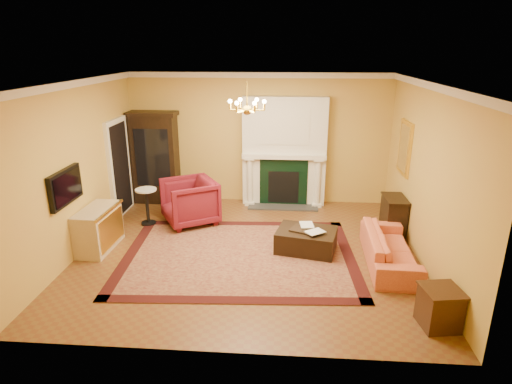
# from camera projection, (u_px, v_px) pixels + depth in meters

# --- Properties ---
(floor) EXTENTS (6.00, 5.50, 0.02)m
(floor) POSITION_uv_depth(u_px,v_px,m) (248.00, 251.00, 7.80)
(floor) COLOR brown
(floor) RESTS_ON ground
(ceiling) EXTENTS (6.00, 5.50, 0.02)m
(ceiling) POSITION_uv_depth(u_px,v_px,m) (247.00, 81.00, 6.83)
(ceiling) COLOR white
(ceiling) RESTS_ON wall_back
(wall_back) EXTENTS (6.00, 0.02, 3.00)m
(wall_back) POSITION_uv_depth(u_px,v_px,m) (259.00, 139.00, 9.92)
(wall_back) COLOR #C09145
(wall_back) RESTS_ON floor
(wall_front) EXTENTS (6.00, 0.02, 3.00)m
(wall_front) POSITION_uv_depth(u_px,v_px,m) (224.00, 241.00, 4.71)
(wall_front) COLOR #C09145
(wall_front) RESTS_ON floor
(wall_left) EXTENTS (0.02, 5.50, 3.00)m
(wall_left) POSITION_uv_depth(u_px,v_px,m) (78.00, 168.00, 7.53)
(wall_left) COLOR #C09145
(wall_left) RESTS_ON floor
(wall_right) EXTENTS (0.02, 5.50, 3.00)m
(wall_right) POSITION_uv_depth(u_px,v_px,m) (428.00, 176.00, 7.10)
(wall_right) COLOR #C09145
(wall_right) RESTS_ON floor
(fireplace) EXTENTS (1.90, 0.70, 2.50)m
(fireplace) POSITION_uv_depth(u_px,v_px,m) (284.00, 154.00, 9.80)
(fireplace) COLOR silver
(fireplace) RESTS_ON wall_back
(crown_molding) EXTENTS (6.00, 5.50, 0.12)m
(crown_molding) POSITION_uv_depth(u_px,v_px,m) (252.00, 81.00, 7.76)
(crown_molding) COLOR silver
(crown_molding) RESTS_ON ceiling
(doorway) EXTENTS (0.08, 1.05, 2.10)m
(doorway) POSITION_uv_depth(u_px,v_px,m) (120.00, 167.00, 9.28)
(doorway) COLOR silver
(doorway) RESTS_ON wall_left
(tv_panel) EXTENTS (0.09, 0.95, 0.58)m
(tv_panel) POSITION_uv_depth(u_px,v_px,m) (66.00, 187.00, 7.01)
(tv_panel) COLOR black
(tv_panel) RESTS_ON wall_left
(gilt_mirror) EXTENTS (0.06, 0.76, 1.05)m
(gilt_mirror) POSITION_uv_depth(u_px,v_px,m) (405.00, 148.00, 8.38)
(gilt_mirror) COLOR yellow
(gilt_mirror) RESTS_ON wall_right
(chandelier) EXTENTS (0.63, 0.55, 0.53)m
(chandelier) POSITION_uv_depth(u_px,v_px,m) (247.00, 106.00, 6.96)
(chandelier) COLOR gold
(chandelier) RESTS_ON ceiling
(oriental_rug) EXTENTS (4.25, 3.28, 0.02)m
(oriental_rug) POSITION_uv_depth(u_px,v_px,m) (239.00, 255.00, 7.62)
(oriental_rug) COLOR #4E1015
(oriental_rug) RESTS_ON floor
(china_cabinet) EXTENTS (1.03, 0.49, 2.05)m
(china_cabinet) POSITION_uv_depth(u_px,v_px,m) (156.00, 160.00, 9.99)
(china_cabinet) COLOR black
(china_cabinet) RESTS_ON floor
(wingback_armchair) EXTENTS (1.33, 1.35, 1.04)m
(wingback_armchair) POSITION_uv_depth(u_px,v_px,m) (189.00, 200.00, 8.88)
(wingback_armchair) COLOR maroon
(wingback_armchair) RESTS_ON floor
(pedestal_table) EXTENTS (0.43, 0.43, 0.77)m
(pedestal_table) POSITION_uv_depth(u_px,v_px,m) (147.00, 204.00, 8.84)
(pedestal_table) COLOR black
(pedestal_table) RESTS_ON floor
(commode) EXTENTS (0.53, 1.06, 0.78)m
(commode) POSITION_uv_depth(u_px,v_px,m) (98.00, 229.00, 7.78)
(commode) COLOR beige
(commode) RESTS_ON floor
(coral_sofa) EXTENTS (0.63, 1.94, 0.75)m
(coral_sofa) POSITION_uv_depth(u_px,v_px,m) (390.00, 244.00, 7.23)
(coral_sofa) COLOR #DA7345
(coral_sofa) RESTS_ON floor
(end_table) EXTENTS (0.52, 0.52, 0.53)m
(end_table) POSITION_uv_depth(u_px,v_px,m) (439.00, 309.00, 5.62)
(end_table) COLOR #3B1D10
(end_table) RESTS_ON floor
(console_table) EXTENTS (0.39, 0.67, 0.74)m
(console_table) POSITION_uv_depth(u_px,v_px,m) (393.00, 217.00, 8.39)
(console_table) COLOR black
(console_table) RESTS_ON floor
(leather_ottoman) EXTENTS (1.17, 0.96, 0.39)m
(leather_ottoman) POSITION_uv_depth(u_px,v_px,m) (306.00, 240.00, 7.75)
(leather_ottoman) COLOR black
(leather_ottoman) RESTS_ON oriental_rug
(ottoman_tray) EXTENTS (0.55, 0.50, 0.03)m
(ottoman_tray) POSITION_uv_depth(u_px,v_px,m) (304.00, 230.00, 7.68)
(ottoman_tray) COLOR black
(ottoman_tray) RESTS_ON leather_ottoman
(book_a) EXTENTS (0.24, 0.06, 0.32)m
(book_a) POSITION_uv_depth(u_px,v_px,m) (301.00, 218.00, 7.74)
(book_a) COLOR gray
(book_a) RESTS_ON ottoman_tray
(book_b) EXTENTS (0.16, 0.20, 0.32)m
(book_b) POSITION_uv_depth(u_px,v_px,m) (311.00, 222.00, 7.55)
(book_b) COLOR gray
(book_b) RESTS_ON ottoman_tray
(topiary_left) EXTENTS (0.16, 0.16, 0.44)m
(topiary_left) POSITION_uv_depth(u_px,v_px,m) (258.00, 142.00, 9.71)
(topiary_left) COLOR gray
(topiary_left) RESTS_ON fireplace
(topiary_right) EXTENTS (0.17, 0.17, 0.47)m
(topiary_right) POSITION_uv_depth(u_px,v_px,m) (317.00, 143.00, 9.61)
(topiary_right) COLOR gray
(topiary_right) RESTS_ON fireplace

